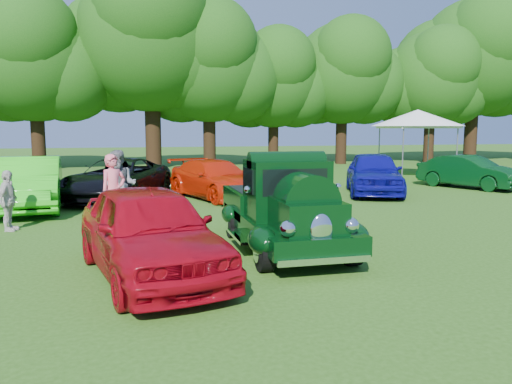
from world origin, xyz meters
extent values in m
plane|color=#295113|center=(0.00, 0.00, 0.00)|extent=(120.00, 120.00, 0.00)
cylinder|color=black|center=(-0.58, -0.73, 0.38)|extent=(0.22, 0.75, 0.75)
cylinder|color=black|center=(1.11, -0.73, 0.38)|extent=(0.22, 0.75, 0.75)
cylinder|color=black|center=(-0.58, 2.17, 0.38)|extent=(0.22, 0.75, 0.75)
cylinder|color=black|center=(1.11, 2.17, 0.38)|extent=(0.22, 0.75, 0.75)
cube|color=black|center=(0.27, 0.80, 0.53)|extent=(1.75, 4.58, 0.35)
cube|color=black|center=(0.27, -0.58, 0.94)|extent=(1.12, 1.48, 0.63)
cube|color=black|center=(0.27, 0.66, 1.28)|extent=(1.59, 1.17, 1.22)
cube|color=black|center=(0.27, 0.10, 1.50)|extent=(1.32, 0.06, 0.53)
cube|color=black|center=(0.27, 2.19, 0.81)|extent=(1.75, 2.09, 0.59)
cube|color=black|center=(0.27, 2.19, 1.10)|extent=(1.51, 1.83, 0.05)
ellipsoid|color=black|center=(-0.61, -0.73, 0.57)|extent=(0.50, 0.87, 0.50)
ellipsoid|color=black|center=(1.14, -0.73, 0.57)|extent=(0.50, 0.87, 0.50)
ellipsoid|color=black|center=(-0.64, 2.17, 0.56)|extent=(0.39, 0.73, 0.43)
ellipsoid|color=black|center=(1.17, 2.17, 0.56)|extent=(0.39, 0.73, 0.43)
ellipsoid|color=white|center=(0.27, -1.34, 0.81)|extent=(0.41, 0.13, 0.61)
sphere|color=white|center=(-0.30, -1.27, 0.87)|extent=(0.28, 0.28, 0.28)
sphere|color=white|center=(0.84, -1.27, 0.87)|extent=(0.28, 0.28, 0.28)
cube|color=white|center=(0.27, -1.49, 0.35)|extent=(1.65, 0.11, 0.11)
cube|color=white|center=(0.27, 3.24, 0.41)|extent=(1.65, 0.11, 0.11)
imported|color=#9D0613|center=(-2.56, -0.51, 0.79)|extent=(2.88, 4.95, 1.58)
imported|color=#2BC91A|center=(-5.94, 7.56, 0.83)|extent=(2.28, 5.18, 1.66)
imported|color=black|center=(-3.36, 9.24, 0.74)|extent=(4.29, 5.84, 1.48)
imported|color=red|center=(0.09, 8.83, 0.70)|extent=(3.52, 5.19, 1.40)
imported|color=#0C0B7D|center=(6.24, 8.51, 0.83)|extent=(3.58, 5.23, 1.65)
imported|color=black|center=(11.11, 9.32, 0.70)|extent=(3.12, 4.48, 1.40)
imported|color=#EA6072|center=(-3.31, 4.04, 0.95)|extent=(0.83, 0.76, 1.89)
imported|color=slate|center=(-3.18, 5.21, 0.97)|extent=(1.12, 0.99, 1.95)
imported|color=beige|center=(-5.84, 4.19, 0.76)|extent=(0.54, 0.95, 1.52)
cube|color=white|center=(11.51, 14.15, 2.60)|extent=(3.41, 3.41, 0.13)
cone|color=white|center=(11.51, 14.15, 3.08)|extent=(5.01, 5.01, 0.85)
cylinder|color=slate|center=(9.97, 12.83, 1.27)|extent=(0.06, 0.06, 2.55)
cylinder|color=slate|center=(10.19, 15.68, 1.27)|extent=(0.06, 0.06, 2.55)
cylinder|color=slate|center=(12.83, 12.61, 1.27)|extent=(0.06, 0.06, 2.55)
cylinder|color=slate|center=(13.05, 15.47, 1.27)|extent=(0.06, 0.06, 2.55)
cylinder|color=#301F10|center=(-8.30, 23.05, 2.01)|extent=(0.80, 0.80, 4.01)
sphere|color=#12440E|center=(-8.30, 23.05, 6.58)|extent=(7.33, 7.33, 7.33)
cylinder|color=#301F10|center=(-1.56, 22.86, 2.43)|extent=(0.97, 0.97, 4.85)
sphere|color=#12440E|center=(-1.56, 22.86, 7.96)|extent=(8.87, 8.87, 8.87)
cylinder|color=#301F10|center=(1.99, 22.97, 2.00)|extent=(0.80, 0.80, 4.00)
sphere|color=#12440E|center=(1.99, 22.97, 6.55)|extent=(7.31, 7.31, 7.31)
cylinder|color=#301F10|center=(6.62, 24.22, 1.77)|extent=(0.71, 0.71, 3.54)
sphere|color=#12440E|center=(6.62, 24.22, 5.81)|extent=(6.48, 6.48, 6.48)
cylinder|color=#301F10|center=(11.70, 24.31, 1.94)|extent=(0.78, 0.78, 3.89)
sphere|color=#12440E|center=(11.70, 24.31, 6.37)|extent=(7.11, 7.11, 7.11)
cylinder|color=#301F10|center=(18.31, 23.60, 1.85)|extent=(0.74, 0.74, 3.71)
sphere|color=#12440E|center=(18.31, 23.60, 6.08)|extent=(6.78, 6.78, 6.78)
cylinder|color=#301F10|center=(22.06, 23.91, 2.36)|extent=(0.94, 0.94, 4.71)
sphere|color=#12440E|center=(22.06, 23.91, 7.73)|extent=(8.62, 8.62, 8.62)
camera|label=1|loc=(-2.78, -9.11, 2.55)|focal=35.00mm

